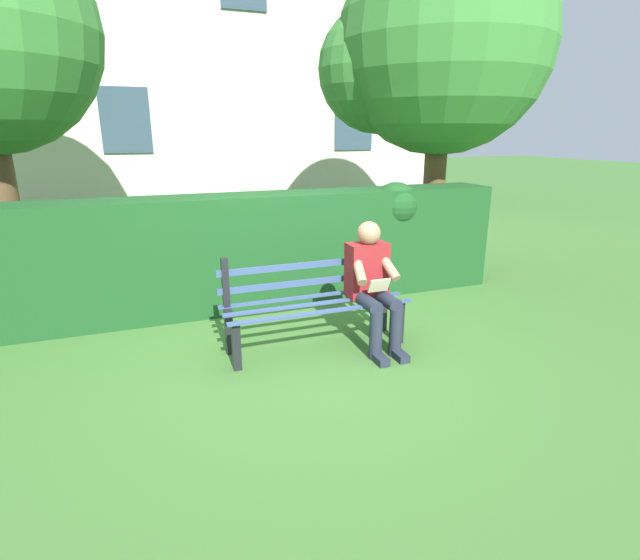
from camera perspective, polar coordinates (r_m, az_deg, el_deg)
The scene contains 6 objects.
ground at distance 4.68m, azimuth -0.44°, elevation -7.95°, with size 60.00×60.00×0.00m, color #3D6B2D.
park_bench at distance 4.57m, azimuth -0.75°, elevation -2.64°, with size 1.74×0.50×0.90m.
person_seated at distance 4.56m, azimuth 6.16°, elevation -0.23°, with size 0.44×0.73×1.18m.
hedge_backdrop at distance 5.65m, azimuth -8.56°, elevation 3.55°, with size 6.30×0.68×1.39m.
tree at distance 7.53m, azimuth 13.00°, elevation 24.77°, with size 3.07×2.92×4.57m.
building_facade at distance 12.38m, azimuth -10.61°, elevation 25.67°, with size 9.48×3.32×7.78m.
Camera 1 is at (1.46, 3.98, 1.97)m, focal length 27.25 mm.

